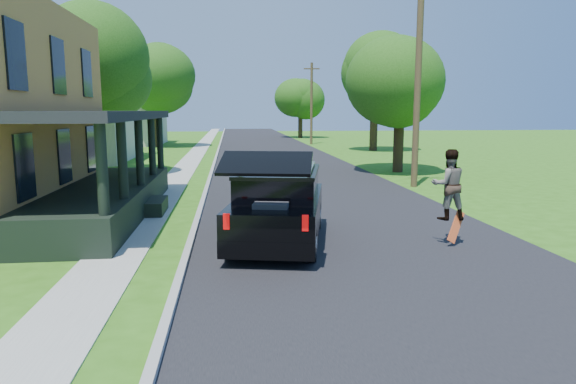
{
  "coord_description": "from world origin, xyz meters",
  "views": [
    {
      "loc": [
        -3.06,
        -9.85,
        3.13
      ],
      "look_at": [
        -1.62,
        3.0,
        1.08
      ],
      "focal_mm": 32.0,
      "sensor_mm": 36.0,
      "label": 1
    }
  ],
  "objects": [
    {
      "name": "neighbor_house_mid",
      "position": [
        -13.5,
        24.0,
        4.19
      ],
      "size": [
        12.78,
        12.78,
        8.3
      ],
      "color": "beige",
      "rests_on": "ground"
    },
    {
      "name": "tree_right_mid",
      "position": [
        8.14,
        29.95,
        6.5
      ],
      "size": [
        7.37,
        7.1,
        9.8
      ],
      "rotation": [
        0.0,
        0.0,
        0.24
      ],
      "color": "black",
      "rests_on": "ground"
    },
    {
      "name": "ground",
      "position": [
        0.0,
        0.0,
        0.0
      ],
      "size": [
        140.0,
        140.0,
        0.0
      ],
      "primitive_type": "plane",
      "color": "#2E6013",
      "rests_on": "ground"
    },
    {
      "name": "neighbor_house_far",
      "position": [
        -13.5,
        40.0,
        4.19
      ],
      "size": [
        12.78,
        12.78,
        8.3
      ],
      "color": "beige",
      "rests_on": "ground"
    },
    {
      "name": "utility_pole_near",
      "position": [
        4.5,
        10.58,
        4.31
      ],
      "size": [
        1.65,
        0.32,
        8.33
      ],
      "rotation": [
        0.0,
        0.0,
        -0.12
      ],
      "color": "#4D3B23",
      "rests_on": "ground"
    },
    {
      "name": "tree_left_far",
      "position": [
        -9.46,
        36.16,
        5.92
      ],
      "size": [
        6.82,
        6.92,
        9.13
      ],
      "rotation": [
        0.0,
        0.0,
        -0.22
      ],
      "color": "black",
      "rests_on": "ground"
    },
    {
      "name": "skateboard",
      "position": [
        2.14,
        1.33,
        0.44
      ],
      "size": [
        0.54,
        0.35,
        0.77
      ],
      "rotation": [
        0.0,
        0.0,
        0.14
      ],
      "color": "#C74211",
      "rests_on": "ground"
    },
    {
      "name": "black_suv",
      "position": [
        -1.95,
        2.1,
        0.89
      ],
      "size": [
        2.82,
        5.28,
        2.34
      ],
      "rotation": [
        0.0,
        0.0,
        -0.2
      ],
      "color": "black",
      "rests_on": "ground"
    },
    {
      "name": "tree_left_mid",
      "position": [
        -9.75,
        16.4,
        5.44
      ],
      "size": [
        6.33,
        6.49,
        8.21
      ],
      "rotation": [
        0.0,
        0.0,
        -0.36
      ],
      "color": "black",
      "rests_on": "ground"
    },
    {
      "name": "utility_pole_far",
      "position": [
        4.5,
        38.14,
        3.89
      ],
      "size": [
        1.5,
        0.26,
        7.52
      ],
      "rotation": [
        0.0,
        0.0,
        -0.08
      ],
      "color": "#4D3B23",
      "rests_on": "ground"
    },
    {
      "name": "tree_right_far",
      "position": [
        4.98,
        49.57,
        4.93
      ],
      "size": [
        5.67,
        5.83,
        7.46
      ],
      "rotation": [
        0.0,
        0.0,
        -0.32
      ],
      "color": "black",
      "rests_on": "ground"
    },
    {
      "name": "tree_right_near",
      "position": [
        5.47,
        15.77,
        4.48
      ],
      "size": [
        5.54,
        5.62,
        7.08
      ],
      "rotation": [
        0.0,
        0.0,
        -0.2
      ],
      "color": "black",
      "rests_on": "ground"
    },
    {
      "name": "sidewalk",
      "position": [
        -5.6,
        20.0,
        0.0
      ],
      "size": [
        1.3,
        120.0,
        0.03
      ],
      "primitive_type": "cube",
      "color": "gray",
      "rests_on": "ground"
    },
    {
      "name": "curb",
      "position": [
        -4.05,
        20.0,
        0.0
      ],
      "size": [
        0.15,
        120.0,
        0.12
      ],
      "primitive_type": "cube",
      "color": "#9A9A95",
      "rests_on": "ground"
    },
    {
      "name": "front_walk",
      "position": [
        -9.5,
        6.0,
        0.0
      ],
      "size": [
        6.5,
        1.2,
        0.03
      ],
      "primitive_type": "cube",
      "color": "gray",
      "rests_on": "ground"
    },
    {
      "name": "skateboarder",
      "position": [
        1.98,
        1.5,
        1.43
      ],
      "size": [
        0.83,
        0.66,
        1.66
      ],
      "rotation": [
        0.0,
        0.0,
        3.1
      ],
      "color": "black",
      "rests_on": "ground"
    },
    {
      "name": "street",
      "position": [
        0.0,
        20.0,
        0.0
      ],
      "size": [
        8.0,
        120.0,
        0.02
      ],
      "primitive_type": "cube",
      "color": "black",
      "rests_on": "ground"
    }
  ]
}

